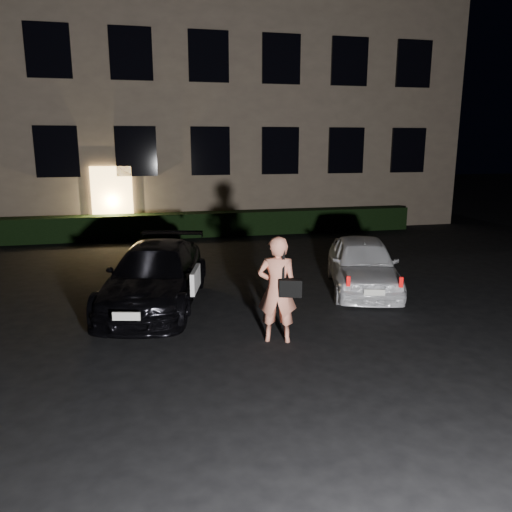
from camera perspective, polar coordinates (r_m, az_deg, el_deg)
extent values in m
plane|color=black|center=(8.33, 5.31, -10.64)|extent=(80.00, 80.00, 0.00)
cube|color=#716050|center=(22.54, -6.83, 19.64)|extent=(20.00, 8.00, 12.00)
cube|color=#EFB863|center=(18.34, -16.08, 5.92)|extent=(1.40, 0.10, 2.50)
cube|color=black|center=(18.41, -21.80, 11.01)|extent=(1.40, 0.10, 1.70)
cube|color=black|center=(18.19, -13.54, 11.54)|extent=(1.40, 0.10, 1.70)
cube|color=black|center=(18.35, -5.23, 11.85)|extent=(1.40, 0.10, 1.70)
cube|color=black|center=(18.87, 2.79, 11.91)|extent=(1.40, 0.10, 1.70)
cube|color=black|center=(19.72, 10.25, 11.77)|extent=(1.40, 0.10, 1.70)
cube|color=black|center=(20.86, 16.99, 11.47)|extent=(1.40, 0.10, 1.70)
cube|color=black|center=(18.63, -22.68, 20.86)|extent=(1.40, 0.10, 1.70)
cube|color=black|center=(18.42, -14.10, 21.53)|extent=(1.40, 0.10, 1.70)
cube|color=black|center=(18.57, -5.45, 21.76)|extent=(1.40, 0.10, 1.70)
cube|color=black|center=(19.09, 2.91, 21.56)|extent=(1.40, 0.10, 1.70)
cube|color=black|center=(19.93, 10.65, 21.00)|extent=(1.40, 0.10, 1.70)
cube|color=black|center=(21.06, 17.59, 20.19)|extent=(1.40, 0.10, 1.70)
cube|color=black|center=(18.15, -4.88, 3.67)|extent=(15.00, 0.70, 0.85)
imported|color=black|center=(10.50, -11.42, -2.23)|extent=(2.72, 4.59, 1.25)
cube|color=white|center=(9.54, -6.93, -2.67)|extent=(0.29, 0.89, 0.42)
cube|color=silver|center=(8.46, -14.60, -6.67)|extent=(0.45, 0.15, 0.14)
imported|color=white|center=(11.63, 12.10, -0.87)|extent=(2.41, 3.83, 1.22)
cube|color=red|center=(9.92, 10.51, -2.85)|extent=(0.08, 0.07, 0.20)
cube|color=red|center=(10.08, 16.25, -2.90)|extent=(0.08, 0.07, 0.20)
cube|color=silver|center=(10.00, 13.39, -4.07)|extent=(0.40, 0.15, 0.12)
imported|color=#E58569|center=(8.36, 2.43, -3.82)|extent=(0.77, 0.62, 1.83)
cube|color=black|center=(8.22, 3.98, -3.65)|extent=(0.41, 0.27, 0.29)
cube|color=black|center=(8.15, 3.16, -0.77)|extent=(0.06, 0.07, 0.57)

